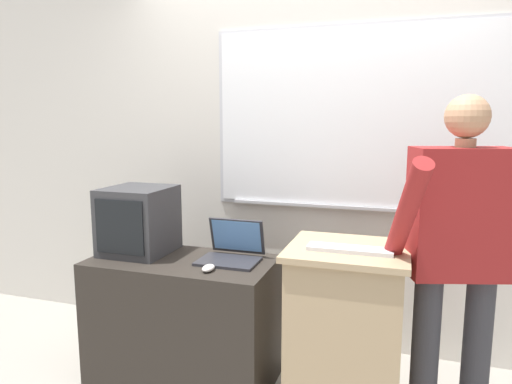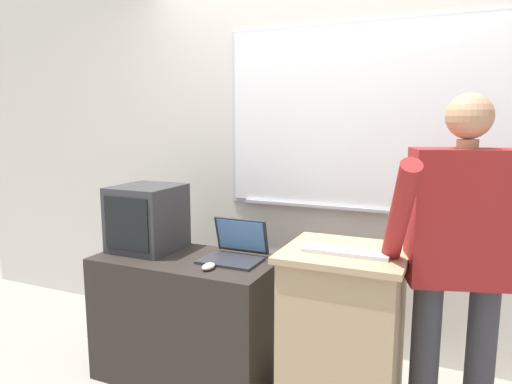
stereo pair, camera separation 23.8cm
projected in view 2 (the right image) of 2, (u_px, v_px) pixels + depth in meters
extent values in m
cube|color=beige|center=(326.00, 147.00, 3.03)|extent=(6.40, 0.12, 2.72)
cube|color=#B7B7BC|center=(367.00, 119.00, 2.83)|extent=(1.86, 0.02, 1.17)
cube|color=white|center=(367.00, 119.00, 2.82)|extent=(1.81, 0.02, 1.12)
cube|color=#B7B7BC|center=(363.00, 209.00, 2.90)|extent=(1.63, 0.04, 0.02)
cube|color=tan|center=(342.00, 343.00, 2.26)|extent=(0.54, 0.49, 0.89)
cube|color=tan|center=(345.00, 253.00, 2.19)|extent=(0.58, 0.53, 0.03)
cube|color=#28231E|center=(188.00, 317.00, 2.72)|extent=(1.06, 0.55, 0.75)
cylinder|color=#333338|center=(424.00, 364.00, 2.14)|extent=(0.13, 0.13, 0.81)
cylinder|color=#333338|center=(479.00, 368.00, 2.11)|extent=(0.13, 0.13, 0.81)
cube|color=maroon|center=(462.00, 217.00, 2.01)|extent=(0.49, 0.34, 0.61)
cylinder|color=tan|center=(468.00, 144.00, 1.96)|extent=(0.09, 0.09, 0.04)
sphere|color=tan|center=(470.00, 116.00, 1.94)|extent=(0.20, 0.20, 0.20)
cylinder|color=maroon|center=(400.00, 215.00, 1.88)|extent=(0.20, 0.43, 0.51)
cube|color=#28282D|center=(230.00, 261.00, 2.57)|extent=(0.34, 0.23, 0.02)
cube|color=#28282D|center=(241.00, 235.00, 2.69)|extent=(0.33, 0.07, 0.21)
cube|color=#598CCC|center=(241.00, 235.00, 2.68)|extent=(0.30, 0.05, 0.18)
cube|color=silver|center=(346.00, 252.00, 2.12)|extent=(0.40, 0.11, 0.02)
ellipsoid|color=silver|center=(208.00, 266.00, 2.44)|extent=(0.06, 0.10, 0.03)
cube|color=#333335|center=(148.00, 218.00, 2.81)|extent=(0.37, 0.39, 0.40)
cube|color=black|center=(126.00, 224.00, 2.63)|extent=(0.31, 0.01, 0.31)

